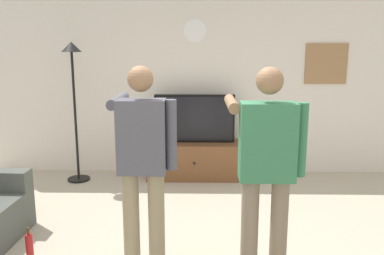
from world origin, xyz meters
The scene contains 9 objects.
back_wall centered at (0.00, 2.95, 1.35)m, with size 6.40×0.10×2.70m, color silver.
tv_stand centered at (0.01, 2.60, 0.27)m, with size 1.40×0.51×0.53m.
television centered at (0.01, 2.65, 0.89)m, with size 1.18×0.07×0.71m.
wall_clock centered at (0.01, 2.89, 2.16)m, with size 0.33×0.33×0.03m, color white.
framed_picture centered at (1.96, 2.90, 1.68)m, with size 0.62×0.04×0.59m, color #997047.
floor_lamp centered at (-1.69, 2.45, 1.43)m, with size 0.32×0.32×2.00m.
person_standing_nearer_lamp centered at (-0.38, 0.02, 1.02)m, with size 0.57×0.78×1.79m.
person_standing_nearer_couch centered at (0.61, -0.15, 1.03)m, with size 0.61×0.78×1.79m.
beverage_bottle centered at (-1.44, 0.11, 0.15)m, with size 0.07×0.07×0.35m.
Camera 1 is at (0.09, -3.22, 1.95)m, focal length 37.94 mm.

